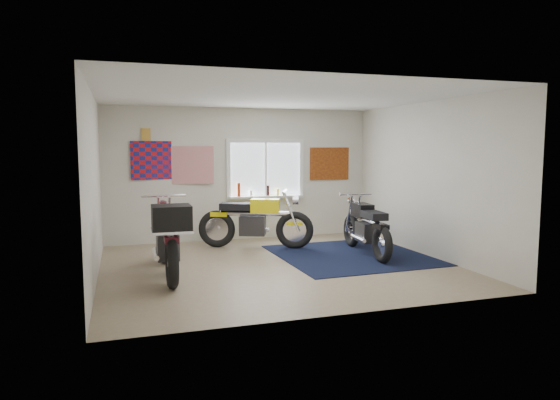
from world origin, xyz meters
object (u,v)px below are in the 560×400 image
object	(u,v)px
yellow_triumph	(255,222)
maroon_tourer	(168,237)
black_chrome_bike	(366,229)
navy_rug	(351,255)

from	to	relation	value
yellow_triumph	maroon_tourer	xyz separation A→B (m)	(-1.76, -1.73, 0.11)
yellow_triumph	black_chrome_bike	distance (m)	2.09
yellow_triumph	navy_rug	bearing A→B (deg)	-15.82
black_chrome_bike	maroon_tourer	bearing A→B (deg)	104.37
yellow_triumph	maroon_tourer	bearing A→B (deg)	-112.19
black_chrome_bike	yellow_triumph	bearing A→B (deg)	61.36
navy_rug	black_chrome_bike	bearing A→B (deg)	2.78
maroon_tourer	navy_rug	bearing A→B (deg)	-79.34
navy_rug	yellow_triumph	xyz separation A→B (m)	(-1.44, 1.17, 0.48)
black_chrome_bike	maroon_tourer	size ratio (longest dim) A/B	0.90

